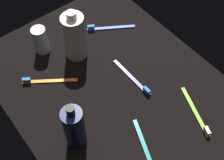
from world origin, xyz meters
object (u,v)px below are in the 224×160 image
at_px(lotion_bottle, 74,128).
at_px(toothbrush_blue, 108,27).
at_px(bodywash_bottle, 74,36).
at_px(toothbrush_navy, 134,79).
at_px(toothbrush_orange, 47,81).
at_px(toothbrush_lime, 197,114).
at_px(deodorant_stick, 41,40).
at_px(toothbrush_teal, 146,150).

xyz_separation_m(lotion_bottle, toothbrush_blue, (0.30, -0.35, -0.08)).
bearing_deg(toothbrush_blue, lotion_bottle, 130.87).
relative_size(lotion_bottle, bodywash_bottle, 0.99).
distance_m(toothbrush_navy, toothbrush_orange, 0.29).
bearing_deg(toothbrush_lime, bodywash_bottle, 19.29).
distance_m(lotion_bottle, toothbrush_navy, 0.29).
bearing_deg(bodywash_bottle, deodorant_stick, 44.02).
relative_size(toothbrush_navy, toothbrush_blue, 1.14).
distance_m(toothbrush_teal, toothbrush_orange, 0.39).
xyz_separation_m(deodorant_stick, toothbrush_blue, (-0.06, -0.25, -0.05)).
height_order(bodywash_bottle, toothbrush_blue, bodywash_bottle).
distance_m(lotion_bottle, toothbrush_blue, 0.47).
relative_size(toothbrush_navy, toothbrush_orange, 1.17).
bearing_deg(toothbrush_teal, deodorant_stick, 3.89).
bearing_deg(toothbrush_lime, deodorant_stick, 24.44).
xyz_separation_m(bodywash_bottle, toothbrush_teal, (-0.42, 0.05, -0.08)).
distance_m(lotion_bottle, toothbrush_lime, 0.38).
distance_m(bodywash_bottle, toothbrush_orange, 0.17).
height_order(lotion_bottle, deodorant_stick, lotion_bottle).
bearing_deg(bodywash_bottle, toothbrush_orange, 104.52).
height_order(toothbrush_blue, toothbrush_lime, same).
height_order(toothbrush_navy, toothbrush_orange, same).
distance_m(bodywash_bottle, toothbrush_lime, 0.46).
xyz_separation_m(lotion_bottle, bodywash_bottle, (0.27, -0.19, 0.00)).
relative_size(lotion_bottle, deodorant_stick, 1.86).
xyz_separation_m(toothbrush_navy, toothbrush_blue, (0.24, -0.08, 0.00)).
xyz_separation_m(deodorant_stick, toothbrush_navy, (-0.30, -0.17, -0.05)).
height_order(lotion_bottle, bodywash_bottle, bodywash_bottle).
bearing_deg(toothbrush_lime, toothbrush_orange, 37.20).
relative_size(bodywash_bottle, toothbrush_lime, 1.12).
relative_size(toothbrush_blue, toothbrush_lime, 0.92).
distance_m(toothbrush_teal, toothbrush_lime, 0.20).
bearing_deg(deodorant_stick, toothbrush_lime, -155.56).
bearing_deg(bodywash_bottle, toothbrush_lime, -160.71).
xyz_separation_m(lotion_bottle, toothbrush_orange, (0.23, -0.04, -0.08)).
height_order(lotion_bottle, toothbrush_lime, lotion_bottle).
xyz_separation_m(toothbrush_teal, toothbrush_navy, (0.21, -0.13, 0.00)).
xyz_separation_m(toothbrush_blue, toothbrush_orange, (-0.07, 0.31, 0.00)).
bearing_deg(deodorant_stick, bodywash_bottle, -135.98).
bearing_deg(lotion_bottle, toothbrush_orange, -9.59).
bearing_deg(deodorant_stick, toothbrush_navy, -150.58).
relative_size(deodorant_stick, toothbrush_lime, 0.60).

